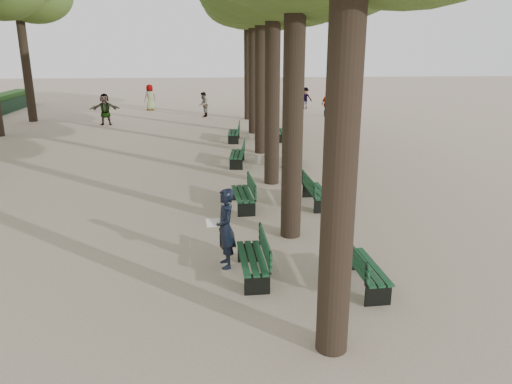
{
  "coord_description": "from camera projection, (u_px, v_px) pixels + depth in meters",
  "views": [
    {
      "loc": [
        -0.23,
        -9.04,
        4.89
      ],
      "look_at": [
        0.6,
        3.0,
        1.2
      ],
      "focal_mm": 35.0,
      "sensor_mm": 36.0,
      "label": 1
    }
  ],
  "objects": [
    {
      "name": "ground",
      "position": [
        237.0,
        293.0,
        10.07
      ],
      "size": [
        120.0,
        120.0,
        0.0
      ],
      "primitive_type": "plane",
      "color": "tan",
      "rests_on": "ground"
    },
    {
      "name": "bench_left_2",
      "position": [
        237.0,
        158.0,
        20.25
      ],
      "size": [
        0.73,
        1.84,
        0.92
      ],
      "color": "black",
      "rests_on": "ground"
    },
    {
      "name": "pedestrian_b",
      "position": [
        305.0,
        98.0,
        36.67
      ],
      "size": [
        1.03,
        0.4,
        1.56
      ],
      "primitive_type": "imported",
      "rotation": [
        0.0,
        0.0,
        6.2
      ],
      "color": "#262628",
      "rests_on": "ground"
    },
    {
      "name": "bench_left_1",
      "position": [
        243.0,
        199.0,
        15.07
      ],
      "size": [
        0.71,
        1.84,
        0.92
      ],
      "color": "black",
      "rests_on": "ground"
    },
    {
      "name": "pedestrian_a",
      "position": [
        203.0,
        105.0,
        32.77
      ],
      "size": [
        0.43,
        0.82,
        1.62
      ],
      "primitive_type": "imported",
      "rotation": [
        0.0,
        0.0,
        4.58
      ],
      "color": "#262628",
      "rests_on": "ground"
    },
    {
      "name": "bench_right_1",
      "position": [
        316.0,
        196.0,
        15.35
      ],
      "size": [
        0.67,
        1.83,
        0.92
      ],
      "color": "black",
      "rests_on": "ground"
    },
    {
      "name": "pedestrian_c",
      "position": [
        327.0,
        104.0,
        32.92
      ],
      "size": [
        0.95,
        0.88,
        1.66
      ],
      "primitive_type": "imported",
      "rotation": [
        0.0,
        0.0,
        0.7
      ],
      "color": "#262628",
      "rests_on": "ground"
    },
    {
      "name": "bench_right_0",
      "position": [
        364.0,
        274.0,
        10.24
      ],
      "size": [
        0.69,
        1.84,
        0.92
      ],
      "color": "black",
      "rests_on": "ground"
    },
    {
      "name": "bench_right_2",
      "position": [
        293.0,
        158.0,
        20.29
      ],
      "size": [
        0.73,
        1.84,
        0.92
      ],
      "color": "black",
      "rests_on": "ground"
    },
    {
      "name": "bench_right_3",
      "position": [
        278.0,
        135.0,
        25.34
      ],
      "size": [
        0.66,
        1.83,
        0.92
      ],
      "color": "black",
      "rests_on": "ground"
    },
    {
      "name": "pedestrian_e",
      "position": [
        105.0,
        109.0,
        29.62
      ],
      "size": [
        1.76,
        0.55,
        1.86
      ],
      "primitive_type": "imported",
      "rotation": [
        0.0,
        0.0,
        0.1
      ],
      "color": "#262628",
      "rests_on": "ground"
    },
    {
      "name": "man_with_map",
      "position": [
        226.0,
        228.0,
        10.99
      ],
      "size": [
        0.68,
        0.78,
        1.81
      ],
      "color": "black",
      "rests_on": "ground"
    },
    {
      "name": "bench_left_3",
      "position": [
        234.0,
        136.0,
        25.02
      ],
      "size": [
        0.69,
        1.83,
        0.92
      ],
      "color": "black",
      "rests_on": "ground"
    },
    {
      "name": "bench_left_0",
      "position": [
        253.0,
        265.0,
        10.66
      ],
      "size": [
        0.66,
        1.83,
        0.92
      ],
      "color": "black",
      "rests_on": "ground"
    },
    {
      "name": "pedestrian_d",
      "position": [
        150.0,
        97.0,
        35.84
      ],
      "size": [
        0.94,
        0.83,
        1.84
      ],
      "primitive_type": "imported",
      "rotation": [
        0.0,
        0.0,
        3.77
      ],
      "color": "#262628",
      "rests_on": "ground"
    }
  ]
}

